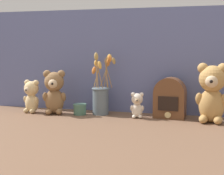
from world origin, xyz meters
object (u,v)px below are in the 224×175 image
at_px(teddy_bear_tiny, 137,105).
at_px(vintage_radio, 170,99).
at_px(teddy_bear_medium, 54,91).
at_px(decorative_tin_tall, 80,109).
at_px(teddy_bear_small, 32,96).
at_px(flower_vase, 101,96).
at_px(teddy_bear_large, 212,92).

xyz_separation_m(teddy_bear_tiny, vintage_radio, (0.17, 0.05, 0.03)).
height_order(teddy_bear_medium, decorative_tin_tall, teddy_bear_medium).
relative_size(teddy_bear_small, flower_vase, 0.55).
distance_m(teddy_bear_medium, teddy_bear_small, 0.15).
bearing_deg(teddy_bear_medium, teddy_bear_tiny, 1.52).
relative_size(teddy_bear_medium, flower_vase, 0.71).
height_order(teddy_bear_medium, vintage_radio, teddy_bear_medium).
relative_size(teddy_bear_large, flower_vase, 0.86).
xyz_separation_m(teddy_bear_small, vintage_radio, (0.80, 0.06, 0.01)).
distance_m(teddy_bear_small, teddy_bear_tiny, 0.63).
height_order(teddy_bear_large, teddy_bear_medium, teddy_bear_large).
distance_m(teddy_bear_medium, flower_vase, 0.27).
distance_m(teddy_bear_tiny, flower_vase, 0.23).
height_order(teddy_bear_large, flower_vase, flower_vase).
xyz_separation_m(teddy_bear_large, teddy_bear_small, (-1.01, 0.00, -0.06)).
relative_size(teddy_bear_large, decorative_tin_tall, 4.02).
bearing_deg(decorative_tin_tall, vintage_radio, 5.22).
height_order(flower_vase, decorative_tin_tall, flower_vase).
bearing_deg(decorative_tin_tall, flower_vase, 20.39).
relative_size(teddy_bear_tiny, flower_vase, 0.40).
distance_m(teddy_bear_tiny, vintage_radio, 0.18).
height_order(teddy_bear_small, decorative_tin_tall, teddy_bear_small).
distance_m(teddy_bear_large, flower_vase, 0.61).
relative_size(teddy_bear_tiny, vintage_radio, 0.63).
height_order(teddy_bear_tiny, flower_vase, flower_vase).
bearing_deg(decorative_tin_tall, teddy_bear_small, -177.49).
height_order(teddy_bear_tiny, decorative_tin_tall, teddy_bear_tiny).
bearing_deg(vintage_radio, teddy_bear_small, -175.79).
distance_m(teddy_bear_large, decorative_tin_tall, 0.73).
relative_size(vintage_radio, decorative_tin_tall, 2.92).
bearing_deg(vintage_radio, flower_vase, -179.43).
bearing_deg(teddy_bear_large, decorative_tin_tall, 178.70).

